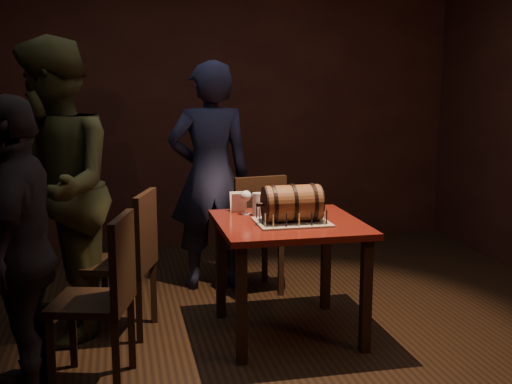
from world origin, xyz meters
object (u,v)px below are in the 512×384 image
chair_back (256,228)px  person_left_front (20,252)px  pub_table (289,238)px  barrel_cake (292,203)px  wine_glass_left (246,197)px  pint_of_ale (258,205)px  chair_left_rear (132,254)px  wine_glass_mid (268,194)px  person_left_rear (54,191)px  chair_left_front (105,290)px  person_back (210,176)px  wine_glass_right (294,193)px

chair_back → person_left_front: size_ratio=0.59×
pub_table → barrel_cake: bearing=-86.5°
wine_glass_left → pint_of_ale: 0.09m
pub_table → wine_glass_left: bearing=132.3°
wine_glass_left → person_left_front: bearing=-148.6°
pub_table → wine_glass_left: wine_glass_left is taller
pint_of_ale → chair_left_rear: chair_left_rear is taller
barrel_cake → person_left_front: (-1.54, -0.49, -0.09)m
wine_glass_mid → person_left_front: bearing=-149.6°
barrel_cake → person_left_front: person_left_front is taller
barrel_cake → person_left_rear: person_left_rear is taller
pub_table → chair_left_rear: bearing=166.2°
pub_table → person_left_front: (-1.54, -0.55, 0.15)m
person_left_rear → person_left_front: person_left_rear is taller
chair_left_front → person_left_front: bearing=-165.1°
pint_of_ale → person_back: size_ratio=0.08×
pub_table → person_back: person_back is taller
pint_of_ale → person_left_rear: person_left_rear is taller
wine_glass_left → chair_left_front: bearing=-142.7°
wine_glass_right → person_left_rear: 1.57m
wine_glass_mid → person_left_front: person_left_front is taller
wine_glass_left → chair_left_rear: 0.83m
pub_table → person_back: bearing=108.3°
pub_table → person_left_rear: person_left_rear is taller
barrel_cake → wine_glass_left: (-0.23, 0.31, -0.01)m
person_left_rear → wine_glass_left: bearing=79.6°
pub_table → person_back: 1.14m
pint_of_ale → chair_back: (0.11, 0.59, -0.30)m
barrel_cake → person_left_front: 1.62m
chair_left_rear → chair_left_front: size_ratio=1.00×
wine_glass_left → wine_glass_mid: same height
wine_glass_right → person_back: (-0.47, 0.73, 0.02)m
chair_back → chair_left_front: 1.65m
pub_table → chair_left_front: bearing=-158.6°
barrel_cake → wine_glass_right: bearing=72.9°
chair_left_front → wine_glass_left: bearing=37.3°
pint_of_ale → person_left_rear: size_ratio=0.08×
person_back → chair_left_front: bearing=61.0°
barrel_cake → person_left_rear: 1.49m
wine_glass_mid → person_back: size_ratio=0.09×
pint_of_ale → chair_back: bearing=79.0°
pint_of_ale → person_left_rear: 1.29m
pub_table → person_back: (-0.35, 1.06, 0.25)m
wine_glass_mid → chair_back: 0.59m
wine_glass_left → person_left_rear: person_left_rear is taller
wine_glass_right → person_back: size_ratio=0.09×
pint_of_ale → chair_left_rear: (-0.82, 0.04, -0.30)m
wine_glass_left → chair_back: (0.18, 0.54, -0.35)m
pub_table → wine_glass_left: size_ratio=5.59×
wine_glass_mid → person_back: person_back is taller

